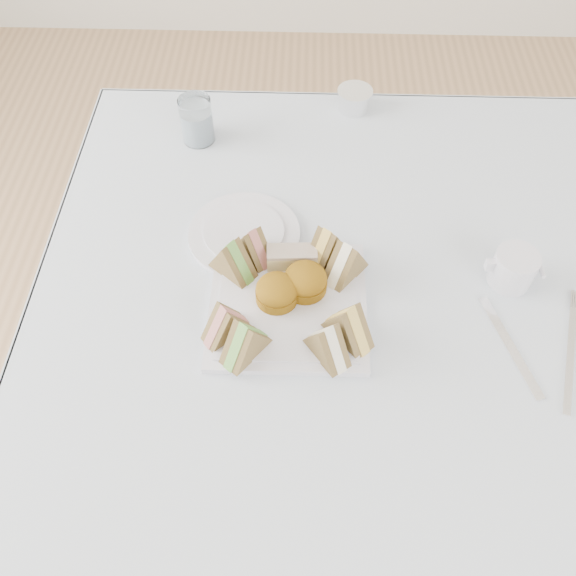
{
  "coord_description": "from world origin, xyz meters",
  "views": [
    {
      "loc": [
        -0.08,
        -0.6,
        1.54
      ],
      "look_at": [
        -0.09,
        -0.04,
        0.8
      ],
      "focal_mm": 38.0,
      "sensor_mm": 36.0,
      "label": 1
    }
  ],
  "objects_px": {
    "table": "(332,391)",
    "serving_plate": "(288,305)",
    "water_glass": "(197,120)",
    "creamer_jug": "(513,269)"
  },
  "relations": [
    {
      "from": "creamer_jug",
      "to": "serving_plate",
      "type": "bearing_deg",
      "value": -174.26
    },
    {
      "from": "table",
      "to": "water_glass",
      "type": "xyz_separation_m",
      "value": [
        -0.28,
        0.35,
        0.42
      ]
    },
    {
      "from": "water_glass",
      "to": "table",
      "type": "bearing_deg",
      "value": -51.52
    },
    {
      "from": "table",
      "to": "creamer_jug",
      "type": "xyz_separation_m",
      "value": [
        0.27,
        0.02,
        0.41
      ]
    },
    {
      "from": "serving_plate",
      "to": "creamer_jug",
      "type": "distance_m",
      "value": 0.37
    },
    {
      "from": "table",
      "to": "creamer_jug",
      "type": "relative_size",
      "value": 12.82
    },
    {
      "from": "table",
      "to": "water_glass",
      "type": "relative_size",
      "value": 9.77
    },
    {
      "from": "serving_plate",
      "to": "table",
      "type": "bearing_deg",
      "value": 25.51
    },
    {
      "from": "table",
      "to": "serving_plate",
      "type": "distance_m",
      "value": 0.4
    },
    {
      "from": "water_glass",
      "to": "serving_plate",
      "type": "bearing_deg",
      "value": -64.71
    }
  ]
}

